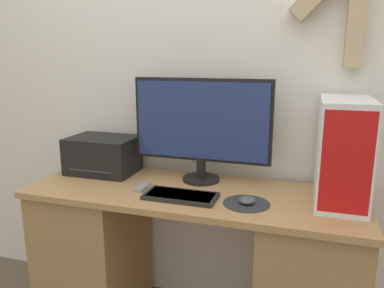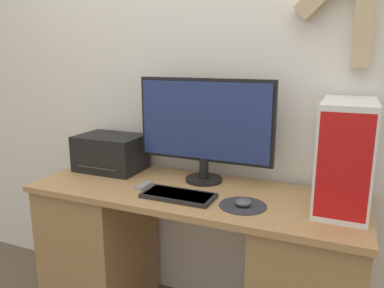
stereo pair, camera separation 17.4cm
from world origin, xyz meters
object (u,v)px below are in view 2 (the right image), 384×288
Objects in this scene: monitor at (204,124)px; remote_control at (144,186)px; computer_tower at (345,155)px; printer at (111,153)px; mouse at (243,202)px; keyboard at (179,195)px.

remote_control is (-0.23, -0.21, -0.29)m from monitor.
computer_tower reaches higher than printer.
printer reaches higher than remote_control.
mouse is 0.16× the size of computer_tower.
computer_tower is 1.26× the size of printer.
monitor is 0.47m from mouse.
keyboard is (-0.02, -0.27, -0.29)m from monitor.
computer_tower reaches higher than keyboard.
computer_tower is 0.93m from remote_control.
mouse is (0.30, 0.02, 0.01)m from keyboard.
monitor is 1.55× the size of computer_tower.
monitor is at bearing 42.26° from remote_control.
monitor is at bearing 172.74° from computer_tower.
keyboard is at bearing -164.96° from computer_tower.
mouse is at bearing -41.97° from monitor.
remote_control is at bearing 175.54° from mouse.
monitor is 6.52× the size of remote_control.
keyboard is at bearing -14.47° from remote_control.
keyboard is 3.04× the size of remote_control.
remote_control is at bearing 165.53° from keyboard.
remote_control is at bearing -29.86° from printer.
printer is 0.38m from remote_control.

